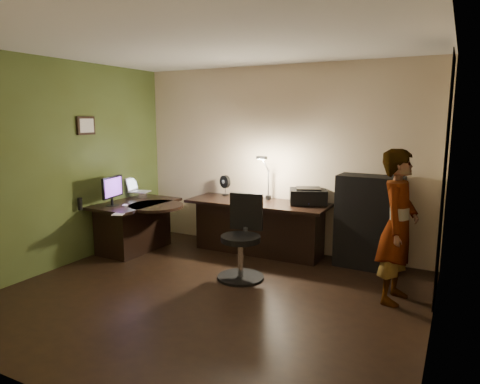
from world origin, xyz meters
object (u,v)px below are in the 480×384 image
at_px(desk_left, 136,226).
at_px(desk_right, 257,228).
at_px(monitor, 112,195).
at_px(office_chair, 241,238).
at_px(cabinet, 368,222).
at_px(person, 398,227).

xyz_separation_m(desk_left, desk_right, (1.66, 0.70, 0.02)).
relative_size(desk_left, monitor, 2.71).
bearing_deg(monitor, office_chair, -11.13).
relative_size(desk_right, office_chair, 1.99).
distance_m(cabinet, person, 1.08).
height_order(office_chair, person, person).
bearing_deg(desk_left, cabinet, 16.98).
xyz_separation_m(desk_left, person, (3.67, -0.10, 0.46)).
bearing_deg(desk_left, desk_right, 24.96).
bearing_deg(cabinet, monitor, -158.38).
bearing_deg(person, desk_left, 95.31).
bearing_deg(desk_left, office_chair, -6.94).
distance_m(desk_right, office_chair, 1.04).
bearing_deg(cabinet, person, -60.89).
distance_m(desk_right, cabinet, 1.57).
distance_m(cabinet, office_chair, 1.73).
xyz_separation_m(desk_left, cabinet, (3.20, 0.85, 0.25)).
bearing_deg(desk_right, person, -22.30).
bearing_deg(desk_left, monitor, -112.07).
bearing_deg(monitor, cabinet, 7.75).
xyz_separation_m(desk_right, cabinet, (1.54, 0.15, 0.23)).
bearing_deg(cabinet, desk_left, -162.74).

